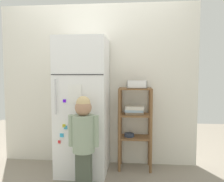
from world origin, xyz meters
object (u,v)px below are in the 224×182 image
object	(u,v)px
refrigerator	(83,106)
fruit_bin	(137,85)
child_standing	(84,133)
pantry_shelf_unit	(135,119)

from	to	relation	value
refrigerator	fruit_bin	world-z (taller)	refrigerator
child_standing	pantry_shelf_unit	bearing A→B (deg)	48.02
pantry_shelf_unit	refrigerator	bearing A→B (deg)	-167.34
refrigerator	pantry_shelf_unit	size ratio (longest dim) A/B	1.58
child_standing	pantry_shelf_unit	xyz separation A→B (m)	(0.54, 0.60, 0.05)
pantry_shelf_unit	fruit_bin	bearing A→B (deg)	12.86
refrigerator	child_standing	distance (m)	0.52
pantry_shelf_unit	fruit_bin	xyz separation A→B (m)	(0.03, 0.01, 0.44)
refrigerator	fruit_bin	xyz separation A→B (m)	(0.68, 0.15, 0.26)
child_standing	fruit_bin	size ratio (longest dim) A/B	4.06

